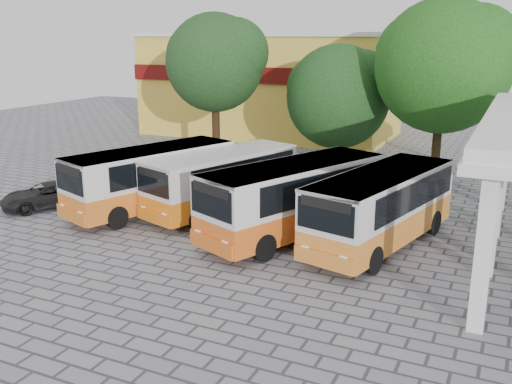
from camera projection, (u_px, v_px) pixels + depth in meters
The scene contains 10 objects.
ground at pixel (260, 256), 21.53m from camera, with size 90.00×90.00×0.00m, color slate.
shophouse_block at pixel (271, 84), 47.63m from camera, with size 20.40×10.40×8.30m.
bus_far_left at pixel (152, 175), 26.69m from camera, with size 5.14×8.83×2.98m.
bus_centre_left at pixel (222, 178), 26.51m from camera, with size 4.78×8.39×2.84m.
bus_centre_right at pixel (294, 195), 23.18m from camera, with size 5.70×9.17×3.08m.
bus_far_right at pixel (381, 204), 22.15m from camera, with size 4.38×8.66×2.96m.
tree_left at pixel (216, 59), 34.95m from camera, with size 6.33×6.03×9.48m.
tree_middle at pixel (340, 93), 35.07m from camera, with size 6.73×6.41×7.63m.
tree_right at pixel (445, 62), 30.75m from camera, with size 7.67×7.30×10.12m.
parked_car at pixel (47, 195), 27.54m from camera, with size 2.00×4.34×1.21m, color black.
Camera 1 is at (8.41, -18.28, 8.02)m, focal length 40.00 mm.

